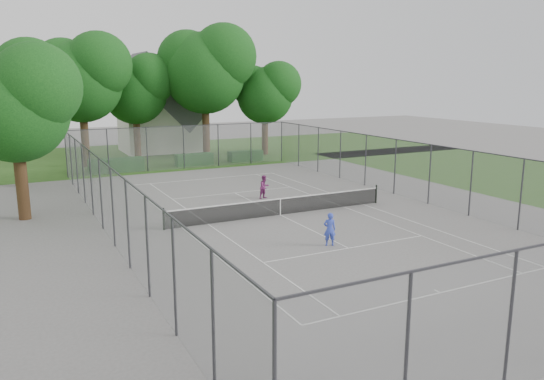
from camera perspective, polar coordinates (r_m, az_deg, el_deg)
name	(u,v)px	position (r m, az deg, el deg)	size (l,w,h in m)	color
ground	(280,215)	(28.60, 0.90, -2.72)	(120.00, 120.00, 0.00)	slate
grass_far	(156,155)	(52.63, -12.34, 3.71)	(60.00, 20.00, 0.00)	#274D16
court_markings	(280,215)	(28.60, 0.90, -2.71)	(11.03, 23.83, 0.01)	silver
tennis_net	(280,206)	(28.48, 0.90, -1.73)	(12.87, 0.10, 1.10)	black
perimeter_fence	(280,182)	(28.20, 0.91, 0.84)	(18.08, 34.08, 3.52)	#38383D
tree_far_left	(82,75)	(46.61, -19.78, 11.61)	(7.65, 6.99, 11.00)	#382414
tree_far_midleft	(136,87)	(49.88, -14.45, 10.71)	(6.61, 6.04, 9.51)	#382414
tree_far_midright	(206,66)	(49.51, -7.12, 13.08)	(8.44, 7.71, 12.13)	#382414
tree_far_right	(266,91)	(51.37, -0.67, 10.63)	(6.19, 5.65, 8.90)	#382414
tree_side_back	(12,85)	(39.54, -26.18, 10.06)	(6.87, 6.27, 9.88)	#382414
tree_side_front	(15,99)	(29.80, -25.88, 8.76)	(6.28, 5.73, 9.02)	#382414
hedge_left	(116,165)	(43.77, -16.40, 2.59)	(4.20, 1.26, 1.05)	#184A17
hedge_mid	(194,159)	(45.61, -8.36, 3.28)	(3.19, 0.91, 1.00)	#184A17
hedge_right	(245,156)	(47.64, -2.88, 3.70)	(3.05, 1.12, 0.91)	#184A17
house	(161,112)	(55.18, -11.80, 8.19)	(7.83, 6.06, 9.74)	silver
girl_player	(330,229)	(23.42, 6.22, -4.21)	(0.54, 0.36, 1.49)	blue
woman_player	(264,187)	(32.43, -0.82, 0.33)	(0.70, 0.55, 1.44)	#822B6C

